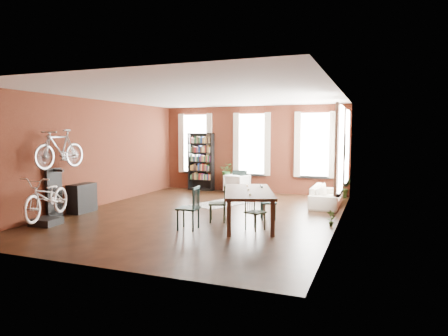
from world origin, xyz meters
The scene contains 19 objects.
room centered at (0.25, 0.62, 2.14)m, with size 9.00×9.04×3.22m.
dining_table centered at (1.49, -0.67, 0.41)m, with size 1.11×2.43×0.83m, color #4B382D.
dining_chair_a centered at (0.35, -1.62, 0.49)m, with size 0.45×0.45×0.98m, color #1B3C3A.
dining_chair_b centered at (0.68, -0.64, 0.46)m, with size 0.42×0.42×0.92m, color #20301C.
dining_chair_c centered at (1.80, -1.13, 0.41)m, with size 0.38×0.38×0.82m, color #1F2E1B.
dining_chair_d centered at (1.78, 0.08, 0.44)m, with size 0.40×0.40×0.87m, color #1C3E3C.
bookshelf centered at (-2.00, 4.30, 1.10)m, with size 1.00×0.32×2.20m, color black.
white_armchair centered at (-0.44, 4.05, 0.38)m, with size 0.74×0.70×0.76m, color white.
cream_sofa centered at (2.95, 2.60, 0.41)m, with size 2.08×0.61×0.81m, color beige.
striped_rug centered at (-0.18, 1.69, 0.01)m, with size 1.06×1.70×0.01m, color black.
bike_trainer centered at (-3.03, -2.47, 0.08)m, with size 0.57×0.57×0.17m, color black.
bike_wall_rack centered at (-3.40, -1.80, 0.65)m, with size 0.16×0.60×1.30m, color black.
console_table centered at (-3.28, -0.90, 0.40)m, with size 0.40×0.80×0.80m, color black.
plant_stand centered at (-0.85, 4.18, 0.27)m, with size 0.27×0.27×0.54m, color black.
plant_by_sofa centered at (3.36, 4.28, 0.15)m, with size 0.38×0.68×0.31m, color #305522.
plant_small centered at (3.37, -0.13, 0.07)m, with size 0.20×0.38×0.14m, color #305321.
bicycle_floor centered at (-2.99, -2.43, 1.14)m, with size 0.68×1.02×1.95m, color silver.
bicycle_hung centered at (-3.15, -1.80, 2.13)m, with size 0.47×1.00×1.66m, color #A5A8AD.
plant_on_stand centered at (-0.87, 4.14, 0.75)m, with size 0.49×0.55×0.43m, color #275722.
Camera 1 is at (4.34, -9.72, 2.20)m, focal length 32.00 mm.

